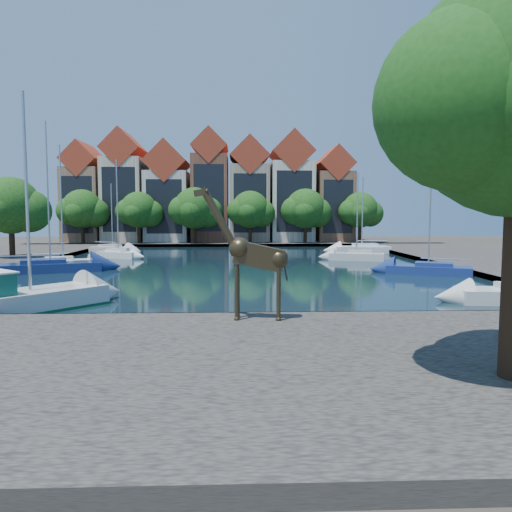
# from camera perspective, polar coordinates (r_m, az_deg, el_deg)

# --- Properties ---
(ground) EXTENTS (160.00, 160.00, 0.00)m
(ground) POSITION_cam_1_polar(r_m,az_deg,el_deg) (22.26, -2.47, -7.68)
(ground) COLOR #38332B
(ground) RESTS_ON ground
(water_basin) EXTENTS (38.00, 50.00, 0.08)m
(water_basin) POSITION_cam_1_polar(r_m,az_deg,el_deg) (45.97, -2.30, -1.05)
(water_basin) COLOR black
(water_basin) RESTS_ON ground
(near_quay) EXTENTS (50.00, 14.00, 0.50)m
(near_quay) POSITION_cam_1_polar(r_m,az_deg,el_deg) (15.43, -2.62, -12.48)
(near_quay) COLOR #514D47
(near_quay) RESTS_ON ground
(far_quay) EXTENTS (60.00, 16.00, 0.50)m
(far_quay) POSITION_cam_1_polar(r_m,az_deg,el_deg) (77.85, -2.24, 1.58)
(far_quay) COLOR #514D47
(far_quay) RESTS_ON ground
(right_quay) EXTENTS (14.00, 52.00, 0.50)m
(right_quay) POSITION_cam_1_polar(r_m,az_deg,el_deg) (52.24, 26.29, -0.61)
(right_quay) COLOR #514D47
(right_quay) RESTS_ON ground
(townhouse_west_end) EXTENTS (5.44, 9.18, 14.93)m
(townhouse_west_end) POSITION_cam_1_polar(r_m,az_deg,el_deg) (81.11, -18.84, 6.48)
(townhouse_west_end) COLOR #8E6A4D
(townhouse_west_end) RESTS_ON far_quay
(townhouse_west_mid) EXTENTS (5.94, 9.18, 16.79)m
(townhouse_west_mid) POSITION_cam_1_polar(r_m,az_deg,el_deg) (79.64, -14.68, 7.25)
(townhouse_west_mid) COLOR beige
(townhouse_west_mid) RESTS_ON far_quay
(townhouse_west_inner) EXTENTS (6.43, 9.18, 15.15)m
(townhouse_west_inner) POSITION_cam_1_polar(r_m,az_deg,el_deg) (78.47, -10.00, 6.72)
(townhouse_west_inner) COLOR beige
(townhouse_west_inner) RESTS_ON far_quay
(townhouse_center) EXTENTS (5.44, 9.18, 16.93)m
(townhouse_center) POSITION_cam_1_polar(r_m,az_deg,el_deg) (77.89, -5.23, 7.54)
(townhouse_center) COLOR brown
(townhouse_center) RESTS_ON far_quay
(townhouse_east_inner) EXTENTS (5.94, 9.18, 15.79)m
(townhouse_east_inner) POSITION_cam_1_polar(r_m,az_deg,el_deg) (77.78, -0.77, 7.10)
(townhouse_east_inner) COLOR tan
(townhouse_east_inner) RESTS_ON far_quay
(townhouse_east_mid) EXTENTS (6.43, 9.18, 16.65)m
(townhouse_east_mid) POSITION_cam_1_polar(r_m,az_deg,el_deg) (78.22, 4.03, 7.35)
(townhouse_east_mid) COLOR beige
(townhouse_east_mid) RESTS_ON far_quay
(townhouse_east_end) EXTENTS (5.44, 9.18, 14.43)m
(townhouse_east_end) POSITION_cam_1_polar(r_m,az_deg,el_deg) (79.14, 8.74, 6.55)
(townhouse_east_end) COLOR brown
(townhouse_east_end) RESTS_ON far_quay
(far_tree_far_west) EXTENTS (7.28, 5.60, 7.68)m
(far_tree_far_west) POSITION_cam_1_polar(r_m,az_deg,el_deg) (75.50, -19.18, 4.95)
(far_tree_far_west) COLOR #332114
(far_tree_far_west) RESTS_ON far_quay
(far_tree_west) EXTENTS (6.76, 5.20, 7.36)m
(far_tree_west) POSITION_cam_1_polar(r_m,az_deg,el_deg) (73.56, -13.20, 5.02)
(far_tree_west) COLOR #332114
(far_tree_west) RESTS_ON far_quay
(far_tree_mid_west) EXTENTS (7.80, 6.00, 8.00)m
(far_tree_mid_west) POSITION_cam_1_polar(r_m,az_deg,el_deg) (72.46, -6.94, 5.29)
(far_tree_mid_west) COLOR #332114
(far_tree_mid_west) RESTS_ON far_quay
(far_tree_mid_east) EXTENTS (7.02, 5.40, 7.52)m
(far_tree_mid_east) POSITION_cam_1_polar(r_m,az_deg,el_deg) (72.24, -0.59, 5.19)
(far_tree_mid_east) COLOR #332114
(far_tree_mid_east) RESTS_ON far_quay
(far_tree_east) EXTENTS (7.54, 5.80, 7.84)m
(far_tree_east) POSITION_cam_1_polar(r_m,az_deg,el_deg) (72.89, 5.74, 5.25)
(far_tree_east) COLOR #332114
(far_tree_east) RESTS_ON far_quay
(far_tree_far_east) EXTENTS (6.76, 5.20, 7.36)m
(far_tree_far_east) POSITION_cam_1_polar(r_m,az_deg,el_deg) (74.41, 11.87, 5.04)
(far_tree_far_east) COLOR #332114
(far_tree_far_east) RESTS_ON far_quay
(side_tree_left_far) EXTENTS (7.28, 5.60, 7.88)m
(side_tree_left_far) POSITION_cam_1_polar(r_m,az_deg,el_deg) (54.38, -26.15, 5.01)
(side_tree_left_far) COLOR #332114
(side_tree_left_far) RESTS_ON left_quay
(giraffe_statue) EXTENTS (3.76, 0.77, 5.37)m
(giraffe_statue) POSITION_cam_1_polar(r_m,az_deg,el_deg) (20.32, -0.47, 0.07)
(giraffe_statue) COLOR #352B1A
(giraffe_statue) RESTS_ON near_quay
(motorsailer) EXTENTS (8.19, 8.74, 10.54)m
(motorsailer) POSITION_cam_1_polar(r_m,az_deg,el_deg) (26.26, -27.12, -4.30)
(motorsailer) COLOR silver
(motorsailer) RESTS_ON water_basin
(sailboat_left_b) EXTENTS (8.20, 5.16, 12.01)m
(sailboat_left_b) POSITION_cam_1_polar(r_m,az_deg,el_deg) (43.62, -22.44, -0.96)
(sailboat_left_b) COLOR navy
(sailboat_left_b) RESTS_ON water_basin
(sailboat_left_c) EXTENTS (5.48, 3.67, 10.54)m
(sailboat_left_c) POSITION_cam_1_polar(r_m,az_deg,el_deg) (46.40, -21.17, -0.58)
(sailboat_left_c) COLOR white
(sailboat_left_c) RESTS_ON water_basin
(sailboat_left_d) EXTENTS (4.74, 3.27, 10.29)m
(sailboat_left_d) POSITION_cam_1_polar(r_m,az_deg,el_deg) (54.51, -15.45, 0.37)
(sailboat_left_d) COLOR white
(sailboat_left_d) RESTS_ON water_basin
(sailboat_left_e) EXTENTS (5.95, 4.09, 8.26)m
(sailboat_left_e) POSITION_cam_1_polar(r_m,az_deg,el_deg) (62.86, -16.07, 0.88)
(sailboat_left_e) COLOR silver
(sailboat_left_e) RESTS_ON water_basin
(sailboat_right_b) EXTENTS (6.64, 4.48, 10.38)m
(sailboat_right_b) POSITION_cam_1_polar(r_m,az_deg,el_deg) (41.03, 19.12, -1.27)
(sailboat_right_b) COLOR navy
(sailboat_right_b) RESTS_ON water_basin
(sailboat_right_c) EXTENTS (5.72, 3.40, 8.72)m
(sailboat_right_c) POSITION_cam_1_polar(r_m,az_deg,el_deg) (51.22, 11.42, 0.15)
(sailboat_right_c) COLOR silver
(sailboat_right_c) RESTS_ON water_basin
(sailboat_right_d) EXTENTS (6.52, 2.36, 8.96)m
(sailboat_right_d) POSITION_cam_1_polar(r_m,az_deg,el_deg) (60.91, 11.99, 0.92)
(sailboat_right_d) COLOR white
(sailboat_right_d) RESTS_ON water_basin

